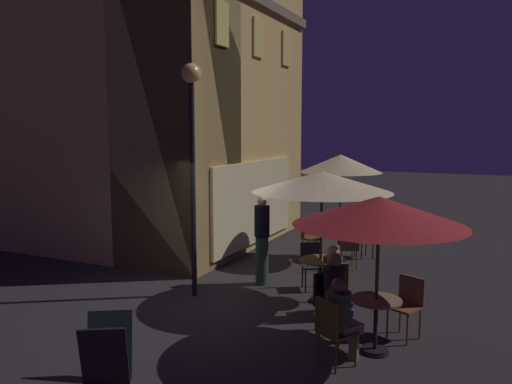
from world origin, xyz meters
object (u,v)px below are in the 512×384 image
Objects in this scene: patio_umbrella_2 at (322,182)px; cafe_chair_5 at (332,327)px; cafe_table_2 at (320,270)px; patron_seated_2 at (332,276)px; patio_umbrella_1 at (379,212)px; patron_seated_0 at (336,290)px; cafe_chair_4 at (329,298)px; patron_standing_3 at (262,240)px; cafe_chair_7 at (334,285)px; cafe_chair_1 at (309,234)px; cafe_table_1 at (376,314)px; cafe_table_0 at (339,237)px; cafe_chair_3 at (408,301)px; menu_sandwich_board at (107,351)px; patron_seated_1 at (341,315)px; cafe_chair_2 at (348,244)px; street_lamp_near_corner at (192,129)px; cafe_chair_6 at (312,261)px; patio_umbrella_0 at (341,164)px; cafe_chair_0 at (367,234)px.

patio_umbrella_2 is 2.69× the size of cafe_chair_5.
patron_seated_2 is at bearing -147.37° from cafe_table_2.
patio_umbrella_1 is 1.83× the size of patron_seated_0.
patron_standing_3 reaches higher than cafe_chair_4.
cafe_chair_5 is (-2.35, -0.90, -0.03)m from cafe_table_2.
cafe_chair_7 reaches higher than cafe_table_2.
patron_seated_2 is at bearing -62.71° from cafe_chair_1.
cafe_chair_1 is at bearing 28.83° from cafe_table_1.
patio_umbrella_2 reaches higher than cafe_table_0.
cafe_chair_3 is at bearing 48.28° from patron_seated_0.
menu_sandwich_board is 3.60m from cafe_table_1.
cafe_chair_4 is 0.61m from cafe_chair_7.
menu_sandwich_board is 0.70× the size of patron_seated_1.
patron_seated_1 reaches higher than cafe_chair_5.
patron_seated_2 is at bearing 158.84° from cafe_chair_2.
menu_sandwich_board is 0.90× the size of cafe_chair_3.
patio_umbrella_1 is at bearing -104.04° from cafe_table_1.
patio_umbrella_2 is at bearing -0.00° from cafe_chair_7.
street_lamp_near_corner is 4.45× the size of cafe_chair_7.
cafe_chair_6 is (2.37, 1.72, -1.46)m from patio_umbrella_1.
patron_seated_2 reaches higher than cafe_table_0.
patio_umbrella_0 is at bearing 21.23° from patio_umbrella_1.
patron_seated_2 is 0.68× the size of patron_standing_3.
cafe_chair_3 is 1.22m from cafe_chair_7.
patio_umbrella_2 is 2.69× the size of cafe_chair_3.
cafe_chair_7 is at bearing 51.05° from cafe_chair_0.
cafe_table_2 is 1.44m from cafe_chair_4.
cafe_chair_7 is 0.72m from patron_seated_0.
cafe_table_0 is (6.93, -0.98, 0.13)m from menu_sandwich_board.
patio_umbrella_0 is 2.60× the size of cafe_chair_0.
cafe_chair_1 is (3.02, 1.25, -0.04)m from cafe_table_2.
cafe_chair_5 is at bearing -180.00° from patron_seated_1.
cafe_table_1 is at bearing -158.77° from cafe_table_0.
patio_umbrella_1 is (-4.66, -1.81, 1.45)m from cafe_table_0.
menu_sandwich_board is 7.00m from cafe_table_0.
cafe_table_1 is (-1.03, -3.60, -2.56)m from street_lamp_near_corner.
patron_standing_3 reaches higher than patron_seated_0.
patron_seated_0 is (-0.06, -0.14, 0.15)m from cafe_chair_4.
patio_umbrella_1 is at bearing 0.00° from patron_seated_0.
patio_umbrella_1 is 1.98× the size of patron_seated_1.
patron_seated_0 is at bearing -41.42° from cafe_chair_3.
cafe_table_2 is 0.81× the size of cafe_chair_0.
street_lamp_near_corner is 4.59m from cafe_chair_1.
patio_umbrella_1 is at bearing -65.61° from patron_standing_3.
patron_seated_1 reaches higher than cafe_chair_6.
patio_umbrella_2 is 3.66m from cafe_chair_1.
cafe_chair_7 is (-4.24, -0.38, -0.01)m from cafe_chair_0.
cafe_chair_4 is (-4.31, -1.02, -1.73)m from patio_umbrella_0.
menu_sandwich_board is 6.97m from cafe_chair_1.
cafe_chair_6 reaches higher than cafe_table_0.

